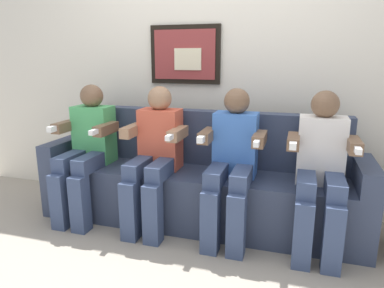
{
  "coord_description": "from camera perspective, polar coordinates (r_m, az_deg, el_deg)",
  "views": [
    {
      "loc": [
        0.75,
        -2.28,
        1.33
      ],
      "look_at": [
        0.0,
        0.15,
        0.7
      ],
      "focal_mm": 32.89,
      "sensor_mm": 36.0,
      "label": 1
    }
  ],
  "objects": [
    {
      "name": "back_wall_assembly",
      "position": [
        3.13,
        3.28,
        13.37
      ],
      "size": [
        4.98,
        0.1,
        2.6
      ],
      "color": "silver",
      "rests_on": "ground_plane"
    },
    {
      "name": "person_left_center",
      "position": [
        2.75,
        -6.02,
        -1.42
      ],
      "size": [
        0.46,
        0.56,
        1.11
      ],
      "color": "#D8593F",
      "rests_on": "ground_plane"
    },
    {
      "name": "person_rightmost",
      "position": [
        2.55,
        20.16,
        -3.46
      ],
      "size": [
        0.46,
        0.56,
        1.11
      ],
      "color": "white",
      "rests_on": "ground_plane"
    },
    {
      "name": "ground_plane",
      "position": [
        2.74,
        -0.95,
        -15.1
      ],
      "size": [
        6.48,
        6.48,
        0.0
      ],
      "primitive_type": "plane",
      "color": "#9E9384"
    },
    {
      "name": "person_right_center",
      "position": [
        2.58,
        6.54,
        -2.46
      ],
      "size": [
        0.46,
        0.56,
        1.11
      ],
      "color": "#3F72CC",
      "rests_on": "ground_plane"
    },
    {
      "name": "couch",
      "position": [
        2.9,
        1.04,
        -6.66
      ],
      "size": [
        2.58,
        0.58,
        0.9
      ],
      "color": "#333D56",
      "rests_on": "ground_plane"
    },
    {
      "name": "person_leftmost",
      "position": [
        3.04,
        -16.68,
        -0.47
      ],
      "size": [
        0.46,
        0.56,
        1.11
      ],
      "color": "#4CB266",
      "rests_on": "ground_plane"
    }
  ]
}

